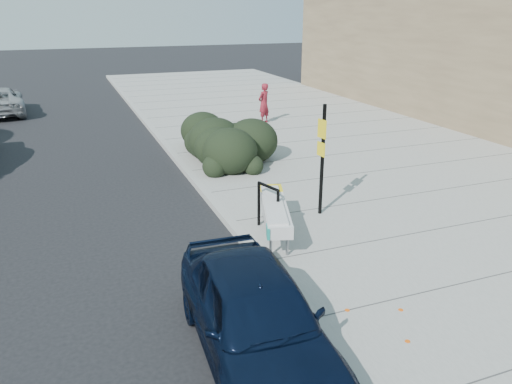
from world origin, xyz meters
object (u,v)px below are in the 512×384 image
bike_rack (268,203)px  bench (275,210)px  sign_post (322,153)px  sedan_navy (256,315)px  pedestrian (264,103)px

bike_rack → bench: bearing=-102.4°
sign_post → sedan_navy: 5.21m
bike_rack → sedan_navy: size_ratio=0.25×
bike_rack → sedan_navy: bearing=-131.8°
sign_post → pedestrian: 9.95m
bench → sedan_navy: (-1.71, -3.33, -0.04)m
sedan_navy → pedestrian: bearing=70.6°
bike_rack → pedestrian: (3.94, 10.03, 0.20)m
pedestrian → bike_rack: bearing=37.8°
bench → pedestrian: 11.05m
bench → bike_rack: bearing=112.4°
bench → bike_rack: 0.31m
bike_rack → sign_post: size_ratio=0.40×
sign_post → pedestrian: size_ratio=1.57×
sign_post → bench: bearing=-161.6°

